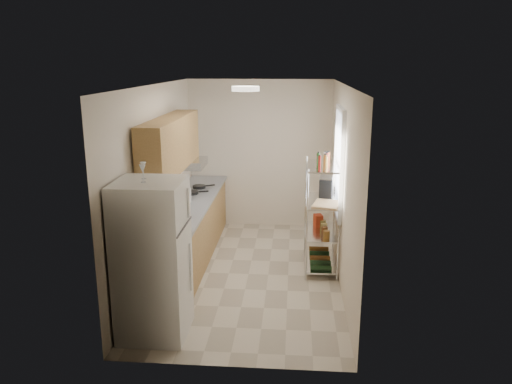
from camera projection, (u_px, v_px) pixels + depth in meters
room at (248, 184)px, 6.67m from camera, size 2.52×4.42×2.62m
counter_run at (189, 231)px, 7.37m from camera, size 0.63×3.51×0.90m
upper_cabinets at (171, 144)px, 6.71m from camera, size 0.33×2.20×0.72m
range_hood at (188, 163)px, 7.59m from camera, size 0.50×0.60×0.12m
window at (339, 162)px, 6.85m from camera, size 0.06×1.00×1.46m
bakers_rack at (322, 194)px, 6.92m from camera, size 0.45×0.90×1.73m
ceiling_dome at (245, 89)px, 6.05m from camera, size 0.34×0.34×0.05m
refrigerator at (153, 260)px, 5.28m from camera, size 0.70×0.70×1.71m
wine_glass_a at (143, 170)px, 5.14m from camera, size 0.06×0.06×0.18m
wine_glass_b at (143, 174)px, 4.99m from camera, size 0.07×0.07×0.18m
rice_cooker at (183, 195)px, 7.26m from camera, size 0.25×0.25×0.20m
frying_pan_large at (191, 193)px, 7.73m from camera, size 0.30×0.30×0.04m
frying_pan_small at (199, 187)px, 8.08m from camera, size 0.29×0.29×0.04m
cutting_board at (327, 204)px, 6.71m from camera, size 0.43×0.50×0.03m
espresso_machine at (326, 187)px, 7.05m from camera, size 0.21×0.29×0.31m
storage_bag at (318, 221)px, 7.25m from camera, size 0.14×0.17×0.17m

